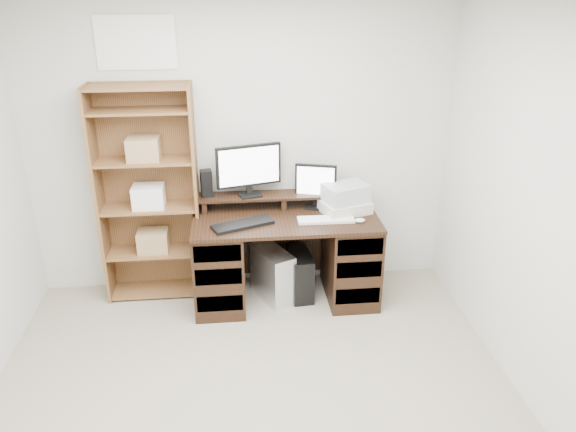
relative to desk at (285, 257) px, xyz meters
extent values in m
cube|color=beige|center=(-0.33, 0.37, 0.86)|extent=(3.50, 0.02, 2.50)
cube|color=white|center=(-1.10, 0.35, 1.69)|extent=(0.60, 0.01, 0.40)
cube|color=black|center=(0.00, -0.01, 0.35)|extent=(1.50, 0.70, 0.03)
cube|color=black|center=(-0.55, -0.01, -0.03)|extent=(0.40, 0.66, 0.72)
cube|color=black|center=(0.55, -0.01, -0.03)|extent=(0.40, 0.66, 0.72)
cube|color=black|center=(0.00, 0.32, 0.01)|extent=(1.48, 0.02, 0.65)
cube|color=black|center=(-0.55, -0.34, -0.21)|extent=(0.36, 0.01, 0.14)
cube|color=black|center=(-0.55, -0.34, 0.03)|extent=(0.36, 0.01, 0.14)
cube|color=black|center=(-0.55, -0.34, 0.23)|extent=(0.36, 0.01, 0.14)
cube|color=black|center=(0.55, -0.34, -0.21)|extent=(0.36, 0.01, 0.14)
cube|color=black|center=(0.55, -0.34, 0.03)|extent=(0.36, 0.01, 0.14)
cube|color=black|center=(0.55, -0.34, 0.23)|extent=(0.36, 0.01, 0.14)
cube|color=black|center=(-0.65, 0.21, 0.41)|extent=(0.04, 0.20, 0.10)
cube|color=black|center=(0.00, 0.21, 0.41)|extent=(0.04, 0.20, 0.10)
cube|color=black|center=(0.65, 0.21, 0.41)|extent=(0.04, 0.20, 0.10)
cube|color=black|center=(0.00, 0.21, 0.47)|extent=(1.40, 0.22, 0.02)
cube|color=black|center=(-0.27, 0.19, 0.49)|extent=(0.21, 0.18, 0.02)
cube|color=black|center=(-0.28, 0.21, 0.55)|extent=(0.05, 0.04, 0.10)
cube|color=black|center=(-0.28, 0.21, 0.74)|extent=(0.53, 0.17, 0.34)
cube|color=white|center=(-0.27, 0.19, 0.74)|extent=(0.48, 0.13, 0.30)
cube|color=black|center=(0.27, 0.16, 0.37)|extent=(0.19, 0.17, 0.01)
cube|color=black|center=(0.27, 0.18, 0.42)|extent=(0.05, 0.04, 0.09)
cube|color=black|center=(0.27, 0.18, 0.59)|extent=(0.34, 0.12, 0.30)
cube|color=white|center=(0.27, 0.17, 0.59)|extent=(0.30, 0.09, 0.26)
cube|color=black|center=(-0.63, 0.23, 0.59)|extent=(0.10, 0.10, 0.22)
cube|color=black|center=(-0.35, -0.14, 0.37)|extent=(0.50, 0.33, 0.03)
cube|color=silver|center=(0.31, -0.11, 0.37)|extent=(0.45, 0.14, 0.02)
ellipsoid|color=white|center=(0.58, -0.17, 0.38)|extent=(0.10, 0.08, 0.03)
cube|color=beige|center=(0.50, 0.05, 0.41)|extent=(0.44, 0.38, 0.09)
cube|color=#A6ACB1|center=(0.50, 0.05, 0.53)|extent=(0.40, 0.34, 0.15)
cube|color=silver|center=(-0.11, 0.01, -0.17)|extent=(0.37, 0.49, 0.45)
cube|color=black|center=(0.13, 0.03, -0.19)|extent=(0.20, 0.41, 0.39)
cube|color=#19FF33|center=(0.14, -0.17, -0.11)|extent=(0.01, 0.00, 0.01)
cube|color=brown|center=(-1.48, 0.19, 0.51)|extent=(0.02, 0.30, 1.80)
cube|color=brown|center=(-0.71, 0.19, 0.51)|extent=(0.03, 0.30, 1.80)
cube|color=brown|center=(-1.10, 0.33, 0.51)|extent=(0.80, 0.01, 1.80)
cube|color=brown|center=(-1.10, 0.19, -0.36)|extent=(0.75, 0.28, 0.02)
cube|color=brown|center=(-1.10, 0.19, 0.01)|extent=(0.75, 0.28, 0.02)
cube|color=brown|center=(-1.10, 0.19, 0.41)|extent=(0.75, 0.28, 0.02)
cube|color=brown|center=(-1.10, 0.19, 0.81)|extent=(0.75, 0.28, 0.02)
cube|color=brown|center=(-1.10, 0.19, 1.21)|extent=(0.75, 0.28, 0.02)
cube|color=brown|center=(-1.10, 0.19, 1.39)|extent=(0.75, 0.28, 0.02)
cube|color=#A07F54|center=(-1.10, 0.19, 0.11)|extent=(0.25, 0.20, 0.18)
cube|color=white|center=(-1.10, 0.19, 0.51)|extent=(0.25, 0.20, 0.18)
cube|color=#A07F54|center=(-1.10, 0.19, 0.91)|extent=(0.25, 0.20, 0.18)
camera|label=1|loc=(-0.40, -4.14, 2.17)|focal=35.00mm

